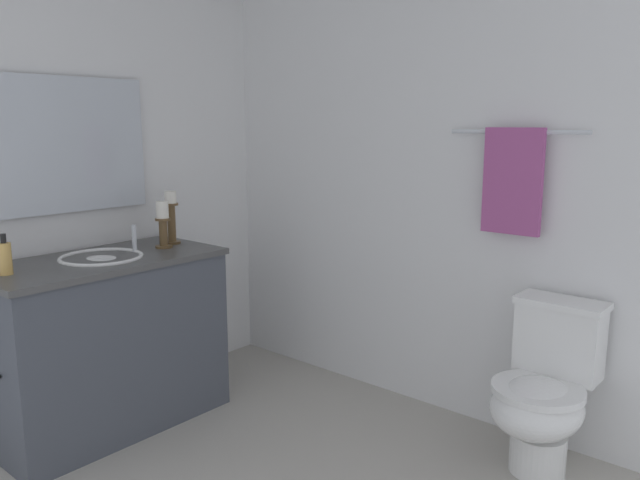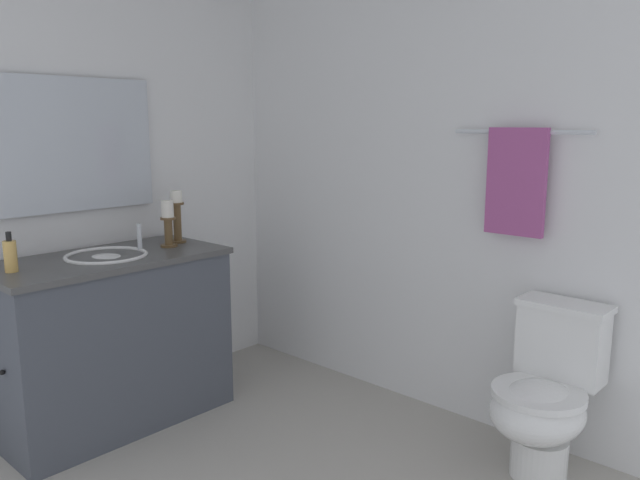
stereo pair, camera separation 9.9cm
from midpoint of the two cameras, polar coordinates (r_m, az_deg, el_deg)
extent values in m
cube|color=white|center=(3.31, 8.80, 5.49)|extent=(2.74, 0.04, 2.45)
cube|color=white|center=(3.52, -21.78, 5.16)|extent=(0.04, 2.35, 2.45)
cube|color=#474C56|center=(3.35, -19.74, -9.08)|extent=(0.55, 1.11, 0.84)
cube|color=#4C4C4C|center=(3.24, -20.22, -1.82)|extent=(0.58, 1.14, 0.03)
ellipsoid|color=white|center=(3.25, -20.18, -2.41)|extent=(0.38, 0.30, 0.11)
torus|color=white|center=(3.24, -20.24, -1.49)|extent=(0.40, 0.40, 0.02)
cylinder|color=silver|center=(3.32, -17.47, 0.13)|extent=(0.02, 0.02, 0.14)
cube|color=silver|center=(3.42, -23.16, 7.99)|extent=(0.02, 0.90, 0.68)
cylinder|color=brown|center=(3.51, -14.16, -0.21)|extent=(0.09, 0.09, 0.01)
cylinder|color=brown|center=(3.49, -14.24, 1.39)|extent=(0.04, 0.04, 0.21)
cylinder|color=brown|center=(3.48, -14.32, 3.20)|extent=(0.08, 0.08, 0.01)
cylinder|color=white|center=(3.47, -14.35, 3.83)|extent=(0.06, 0.06, 0.07)
cylinder|color=brown|center=(3.40, -14.92, -0.59)|extent=(0.09, 0.09, 0.01)
cylinder|color=brown|center=(3.39, -14.97, 0.53)|extent=(0.04, 0.04, 0.15)
cylinder|color=brown|center=(3.37, -15.04, 1.85)|extent=(0.08, 0.08, 0.01)
cylinder|color=white|center=(3.37, -15.08, 2.70)|extent=(0.06, 0.06, 0.09)
cylinder|color=#E5B259|center=(3.04, -27.74, -1.54)|extent=(0.06, 0.06, 0.14)
cylinder|color=black|center=(3.02, -27.88, 0.12)|extent=(0.02, 0.02, 0.04)
cylinder|color=white|center=(3.03, 18.39, -17.98)|extent=(0.24, 0.24, 0.18)
ellipsoid|color=white|center=(2.89, 18.27, -14.37)|extent=(0.38, 0.46, 0.24)
cylinder|color=white|center=(2.86, 18.37, -12.91)|extent=(0.39, 0.39, 0.03)
cube|color=white|center=(2.99, 20.18, -8.65)|extent=(0.36, 0.17, 0.32)
cube|color=white|center=(2.94, 20.39, -5.43)|extent=(0.38, 0.19, 0.03)
cylinder|color=silver|center=(3.00, 16.69, 9.48)|extent=(0.66, 0.02, 0.02)
cube|color=#A54C8C|center=(3.00, 16.32, 5.18)|extent=(0.28, 0.03, 0.49)
camera|label=1|loc=(0.05, -91.04, -0.20)|focal=34.92mm
camera|label=2|loc=(0.05, 88.96, 0.20)|focal=34.92mm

